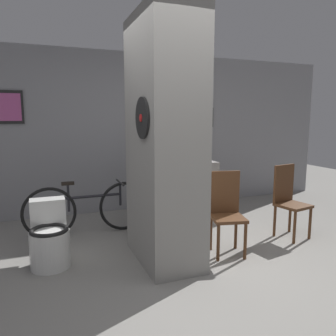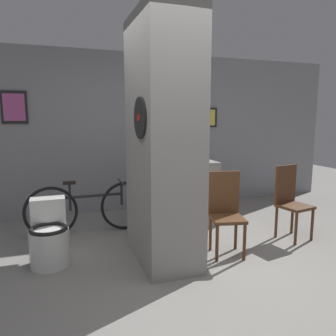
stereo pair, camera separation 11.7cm
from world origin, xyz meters
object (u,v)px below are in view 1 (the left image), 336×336
(chair_near_pillar, at_px, (226,210))
(bottle_tall, at_px, (179,157))
(chair_by_doorway, at_px, (289,198))
(bicycle, at_px, (88,208))
(toilet, at_px, (50,239))

(chair_near_pillar, height_order, bottle_tall, bottle_tall)
(bottle_tall, bearing_deg, chair_near_pillar, -79.71)
(chair_by_doorway, relative_size, bottle_tall, 3.84)
(chair_near_pillar, distance_m, bicycle, 1.83)
(chair_by_doorway, xyz_separation_m, bottle_tall, (-1.21, 0.81, 0.51))
(chair_by_doorway, bearing_deg, bicycle, 146.82)
(chair_by_doorway, bearing_deg, chair_near_pillar, 178.13)
(chair_near_pillar, height_order, bicycle, chair_near_pillar)
(toilet, distance_m, chair_near_pillar, 1.96)
(chair_by_doorway, xyz_separation_m, bicycle, (-2.44, 1.01, -0.15))
(toilet, bearing_deg, chair_by_doorway, -4.24)
(bicycle, bearing_deg, bottle_tall, -9.34)
(toilet, relative_size, bicycle, 0.41)
(toilet, height_order, chair_by_doorway, chair_by_doorway)
(chair_near_pillar, relative_size, chair_by_doorway, 1.00)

